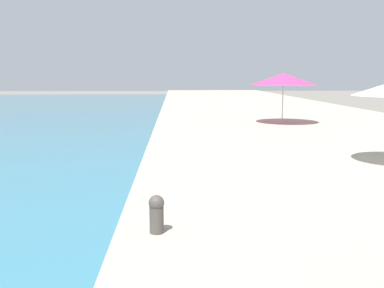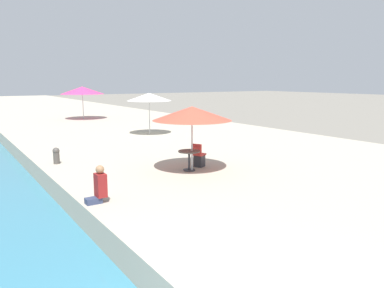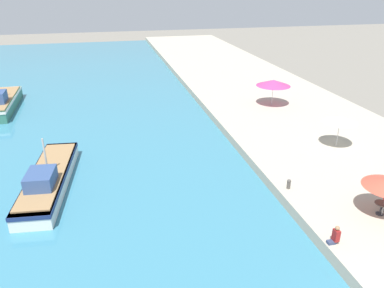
# 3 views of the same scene
# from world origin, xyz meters

# --- Properties ---
(quay_promenade) EXTENTS (16.00, 90.00, 0.75)m
(quay_promenade) POSITION_xyz_m (8.00, 37.00, 0.37)
(quay_promenade) COLOR #B2A893
(quay_promenade) RESTS_ON ground_plane
(cafe_umbrella_striped) EXTENTS (3.59, 3.59, 2.75)m
(cafe_umbrella_striped) POSITION_xyz_m (7.00, 27.45, 3.18)
(cafe_umbrella_striped) COLOR #B7B7B7
(cafe_umbrella_striped) RESTS_ON quay_promenade
(mooring_bollard) EXTENTS (0.26, 0.26, 0.65)m
(mooring_bollard) POSITION_xyz_m (0.72, 10.99, 1.10)
(mooring_bollard) COLOR #4C4742
(mooring_bollard) RESTS_ON quay_promenade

